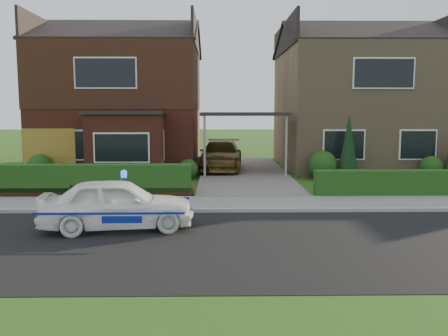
{
  "coord_description": "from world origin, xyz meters",
  "views": [
    {
      "loc": [
        -1.2,
        -10.04,
        2.89
      ],
      "look_at": [
        -0.99,
        3.5,
        1.22
      ],
      "focal_mm": 38.0,
      "sensor_mm": 36.0,
      "label": 1
    }
  ],
  "objects": [
    {
      "name": "ground",
      "position": [
        0.0,
        0.0,
        0.0
      ],
      "size": [
        120.0,
        120.0,
        0.0
      ],
      "primitive_type": "plane",
      "color": "#264913",
      "rests_on": "ground"
    },
    {
      "name": "road",
      "position": [
        0.0,
        0.0,
        0.0
      ],
      "size": [
        60.0,
        6.0,
        0.02
      ],
      "primitive_type": "cube",
      "color": "black",
      "rests_on": "ground"
    },
    {
      "name": "kerb",
      "position": [
        0.0,
        3.05,
        0.06
      ],
      "size": [
        60.0,
        0.16,
        0.12
      ],
      "primitive_type": "cube",
      "color": "#9E9993",
      "rests_on": "ground"
    },
    {
      "name": "sidewalk",
      "position": [
        0.0,
        4.1,
        0.05
      ],
      "size": [
        60.0,
        2.0,
        0.1
      ],
      "primitive_type": "cube",
      "color": "slate",
      "rests_on": "ground"
    },
    {
      "name": "driveway",
      "position": [
        0.0,
        11.0,
        0.06
      ],
      "size": [
        3.8,
        12.0,
        0.12
      ],
      "primitive_type": "cube",
      "color": "#666059",
      "rests_on": "ground"
    },
    {
      "name": "house_left",
      "position": [
        -5.78,
        13.9,
        3.81
      ],
      "size": [
        7.5,
        9.53,
        7.25
      ],
      "color": "brown",
      "rests_on": "ground"
    },
    {
      "name": "house_right",
      "position": [
        5.8,
        13.99,
        3.66
      ],
      "size": [
        7.5,
        8.06,
        7.25
      ],
      "color": "#957A5B",
      "rests_on": "ground"
    },
    {
      "name": "carport_link",
      "position": [
        0.0,
        10.95,
        2.66
      ],
      "size": [
        3.8,
        3.0,
        2.77
      ],
      "color": "black",
      "rests_on": "ground"
    },
    {
      "name": "garage_door",
      "position": [
        -8.25,
        9.96,
        1.05
      ],
      "size": [
        2.2,
        0.1,
        2.1
      ],
      "primitive_type": "cube",
      "color": "olive",
      "rests_on": "ground"
    },
    {
      "name": "dwarf_wall",
      "position": [
        -5.8,
        5.3,
        0.18
      ],
      "size": [
        7.7,
        0.25,
        0.36
      ],
      "primitive_type": "cube",
      "color": "brown",
      "rests_on": "ground"
    },
    {
      "name": "hedge_left",
      "position": [
        -5.8,
        5.45,
        0.0
      ],
      "size": [
        7.5,
        0.55,
        0.9
      ],
      "primitive_type": "cube",
      "color": "#183B12",
      "rests_on": "ground"
    },
    {
      "name": "hedge_right",
      "position": [
        5.8,
        5.35,
        0.0
      ],
      "size": [
        7.5,
        0.55,
        0.8
      ],
      "primitive_type": "cube",
      "color": "#183B12",
      "rests_on": "ground"
    },
    {
      "name": "shrub_left_far",
      "position": [
        -8.5,
        9.5,
        0.54
      ],
      "size": [
        1.08,
        1.08,
        1.08
      ],
      "primitive_type": "sphere",
      "color": "#183B12",
      "rests_on": "ground"
    },
    {
      "name": "shrub_left_mid",
      "position": [
        -4.0,
        9.3,
        0.66
      ],
      "size": [
        1.32,
        1.32,
        1.32
      ],
      "primitive_type": "sphere",
      "color": "#183B12",
      "rests_on": "ground"
    },
    {
      "name": "shrub_left_near",
      "position": [
        -2.4,
        9.6,
        0.42
      ],
      "size": [
        0.84,
        0.84,
        0.84
      ],
      "primitive_type": "sphere",
      "color": "#183B12",
      "rests_on": "ground"
    },
    {
      "name": "shrub_right_near",
      "position": [
        3.2,
        9.4,
        0.6
      ],
      "size": [
        1.2,
        1.2,
        1.2
      ],
      "primitive_type": "sphere",
      "color": "#183B12",
      "rests_on": "ground"
    },
    {
      "name": "shrub_right_mid",
      "position": [
        7.8,
        9.5,
        0.48
      ],
      "size": [
        0.96,
        0.96,
        0.96
      ],
      "primitive_type": "sphere",
      "color": "#183B12",
      "rests_on": "ground"
    },
    {
      "name": "conifer_a",
      "position": [
        4.2,
        9.2,
        1.3
      ],
      "size": [
        0.9,
        0.9,
        2.6
      ],
      "primitive_type": "cone",
      "color": "black",
      "rests_on": "ground"
    },
    {
      "name": "police_car",
      "position": [
        -3.59,
        1.2,
        0.62
      ],
      "size": [
        3.35,
        3.81,
        1.41
      ],
      "rotation": [
        0.0,
        0.0,
        1.71
      ],
      "color": "white",
      "rests_on": "ground"
    },
    {
      "name": "driveway_car",
      "position": [
        -1.0,
        11.91,
        0.79
      ],
      "size": [
        2.19,
        4.72,
        1.33
      ],
      "primitive_type": "imported",
      "rotation": [
        0.0,
        0.0,
        -0.07
      ],
      "color": "brown",
      "rests_on": "driveway"
    },
    {
      "name": "potted_plant_a",
      "position": [
        -5.2,
        9.0,
        0.39
      ],
      "size": [
        0.45,
        0.35,
        0.77
      ],
      "primitive_type": "imported",
      "rotation": [
        0.0,
        0.0,
        -0.2
      ],
      "color": "gray",
      "rests_on": "ground"
    },
    {
      "name": "potted_plant_b",
      "position": [
        -2.5,
        9.0,
        0.36
      ],
      "size": [
        0.49,
        0.46,
        0.72
      ],
      "primitive_type": "imported",
      "rotation": [
        0.0,
        0.0,
        0.44
      ],
      "color": "gray",
      "rests_on": "ground"
    },
    {
      "name": "potted_plant_c",
      "position": [
        -7.27,
        9.0,
        0.37
      ],
      "size": [
        0.55,
        0.55,
        0.74
      ],
      "primitive_type": "imported",
      "rotation": [
        0.0,
        0.0,
        1.11
      ],
      "color": "gray",
      "rests_on": "ground"
    }
  ]
}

